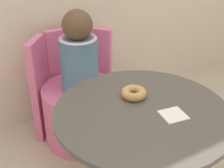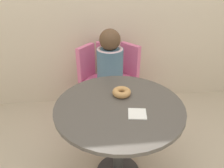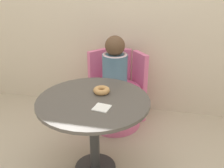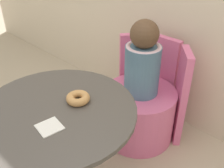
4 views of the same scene
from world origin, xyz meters
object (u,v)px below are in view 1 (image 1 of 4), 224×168
at_px(tub_chair, 82,113).
at_px(child_figure, 79,54).
at_px(donut, 134,93).
at_px(round_table, 142,130).

distance_m(tub_chair, child_figure, 0.46).
relative_size(tub_chair, donut, 4.20).
bearing_deg(round_table, tub_chair, 89.11).
relative_size(round_table, tub_chair, 1.56).
relative_size(child_figure, donut, 4.21).
bearing_deg(round_table, child_figure, 89.11).
distance_m(child_figure, donut, 0.59).
xyz_separation_m(child_figure, donut, (0.02, -0.59, 0.00)).
relative_size(round_table, child_figure, 1.56).
relative_size(round_table, donut, 6.55).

